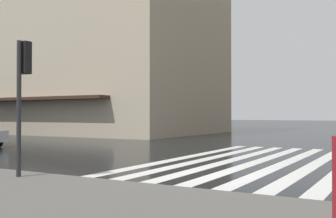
# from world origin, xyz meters

# --- Properties ---
(ground_plane) EXTENTS (220.00, 220.00, 0.00)m
(ground_plane) POSITION_xyz_m (0.00, 0.00, 0.00)
(ground_plane) COLOR black
(zebra_crossing) EXTENTS (13.00, 7.50, 0.01)m
(zebra_crossing) POSITION_xyz_m (4.00, -0.78, 0.00)
(zebra_crossing) COLOR silver
(zebra_crossing) RESTS_ON ground_plane
(haussmann_block_mid) EXTENTS (16.59, 22.56, 22.00)m
(haussmann_block_mid) POSITION_xyz_m (20.19, 21.28, 10.77)
(haussmann_block_mid) COLOR tan
(haussmann_block_mid) RESTS_ON ground_plane
(traffic_signal_post) EXTENTS (0.44, 0.30, 3.51)m
(traffic_signal_post) POSITION_xyz_m (-3.70, 3.65, 2.68)
(traffic_signal_post) COLOR #232326
(traffic_signal_post) RESTS_ON sidewalk_pavement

